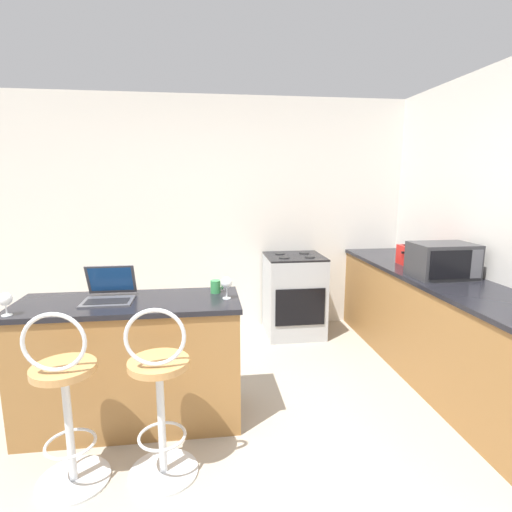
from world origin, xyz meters
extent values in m
plane|color=gray|center=(0.00, 0.00, 0.00)|extent=(20.00, 20.00, 0.00)
cube|color=silver|center=(0.00, 2.52, 1.30)|extent=(12.00, 0.06, 2.60)
cube|color=olive|center=(-0.63, 0.67, 0.43)|extent=(1.47, 0.54, 0.86)
cube|color=black|center=(-0.63, 0.67, 0.87)|extent=(1.50, 0.57, 0.03)
cube|color=olive|center=(1.88, 0.99, 0.43)|extent=(0.62, 2.99, 0.86)
cube|color=black|center=(1.88, 0.99, 0.87)|extent=(0.65, 3.02, 0.03)
cylinder|color=silver|center=(-0.88, 0.11, 0.01)|extent=(0.40, 0.40, 0.02)
cylinder|color=silver|center=(-0.88, 0.11, 0.34)|extent=(0.04, 0.04, 0.67)
torus|color=silver|center=(-0.88, 0.11, 0.24)|extent=(0.28, 0.28, 0.02)
cylinder|color=#B7844C|center=(-0.88, 0.11, 0.69)|extent=(0.34, 0.34, 0.04)
torus|color=silver|center=(-0.88, 0.02, 0.88)|extent=(0.32, 0.02, 0.32)
cylinder|color=silver|center=(-0.38, 0.11, 0.01)|extent=(0.40, 0.40, 0.02)
cylinder|color=silver|center=(-0.38, 0.11, 0.34)|extent=(0.04, 0.04, 0.67)
torus|color=silver|center=(-0.38, 0.11, 0.24)|extent=(0.28, 0.28, 0.02)
cylinder|color=#B7844C|center=(-0.38, 0.11, 0.69)|extent=(0.34, 0.34, 0.04)
torus|color=silver|center=(-0.38, 0.02, 0.88)|extent=(0.32, 0.02, 0.32)
cube|color=#47474C|center=(-0.76, 0.66, 0.90)|extent=(0.33, 0.24, 0.01)
cube|color=black|center=(-0.76, 0.65, 0.90)|extent=(0.28, 0.13, 0.00)
cube|color=#47474C|center=(-0.76, 0.80, 1.01)|extent=(0.33, 0.10, 0.21)
cube|color=#19478C|center=(-0.76, 0.79, 1.02)|extent=(0.29, 0.08, 0.18)
cube|color=#2D2D30|center=(1.87, 1.03, 1.03)|extent=(0.50, 0.35, 0.29)
cube|color=black|center=(1.82, 0.85, 1.03)|extent=(0.35, 0.01, 0.23)
cube|color=#4C4C51|center=(2.05, 0.85, 1.03)|extent=(0.10, 0.01, 0.23)
cube|color=red|center=(1.86, 1.50, 0.98)|extent=(0.18, 0.31, 0.19)
cube|color=black|center=(1.83, 1.50, 1.08)|extent=(0.04, 0.22, 0.00)
cube|color=black|center=(1.90, 1.50, 1.08)|extent=(0.04, 0.22, 0.00)
cube|color=black|center=(1.76, 1.50, 1.02)|extent=(0.02, 0.02, 0.02)
cube|color=#9EA3A8|center=(0.87, 2.17, 0.44)|extent=(0.62, 0.60, 0.87)
cube|color=black|center=(0.87, 1.86, 0.40)|extent=(0.52, 0.01, 0.39)
cube|color=black|center=(0.87, 2.17, 0.88)|extent=(0.62, 0.60, 0.02)
cylinder|color=black|center=(0.73, 2.05, 0.89)|extent=(0.11, 0.11, 0.01)
cylinder|color=black|center=(1.01, 2.05, 0.89)|extent=(0.11, 0.11, 0.01)
cylinder|color=black|center=(0.73, 2.29, 0.89)|extent=(0.11, 0.11, 0.01)
cylinder|color=black|center=(1.01, 2.29, 0.89)|extent=(0.11, 0.11, 0.01)
cylinder|color=#338447|center=(-0.03, 0.80, 0.94)|extent=(0.07, 0.07, 0.09)
torus|color=#338447|center=(0.01, 0.80, 0.94)|extent=(0.01, 0.06, 0.06)
cylinder|color=silver|center=(0.04, 0.64, 0.89)|extent=(0.06, 0.06, 0.00)
cylinder|color=silver|center=(0.04, 0.64, 0.93)|extent=(0.01, 0.01, 0.08)
sphere|color=silver|center=(0.04, 0.64, 1.00)|extent=(0.08, 0.08, 0.08)
cylinder|color=silver|center=(-1.30, 0.46, 0.89)|extent=(0.06, 0.06, 0.00)
cylinder|color=silver|center=(-1.30, 0.46, 0.93)|extent=(0.01, 0.01, 0.07)
sphere|color=silver|center=(-1.30, 0.46, 0.99)|extent=(0.08, 0.08, 0.08)
camera|label=1|loc=(-0.11, -2.01, 1.69)|focal=28.00mm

